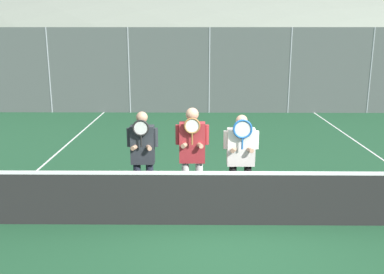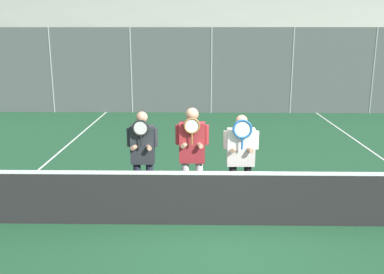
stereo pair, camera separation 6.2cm
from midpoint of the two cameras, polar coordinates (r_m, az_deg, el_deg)
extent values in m
plane|color=#1E4C2D|center=(7.12, 4.35, -11.60)|extent=(120.00, 120.00, 0.00)
ellipsoid|color=gray|center=(62.20, 0.99, 10.98)|extent=(96.43, 53.57, 18.75)
cube|color=#9EA3A8|center=(24.35, -1.53, 9.93)|extent=(18.57, 5.00, 2.82)
cube|color=#4C4C51|center=(24.30, -1.55, 13.67)|extent=(19.07, 5.50, 0.36)
cylinder|color=gray|center=(17.42, -18.64, 8.37)|extent=(0.06, 0.06, 3.23)
cylinder|color=gray|center=(16.68, -8.52, 8.72)|extent=(0.06, 0.06, 3.23)
cylinder|color=gray|center=(16.48, 2.19, 8.80)|extent=(0.06, 0.06, 3.23)
cylinder|color=gray|center=(16.85, 12.79, 8.59)|extent=(0.06, 0.06, 3.23)
cylinder|color=gray|center=(17.75, 22.61, 8.13)|extent=(0.06, 0.06, 3.23)
cube|color=#4C5451|center=(16.48, 2.19, 8.80)|extent=(18.39, 0.02, 3.23)
cube|color=black|center=(6.94, 4.41, -8.38)|extent=(10.83, 0.02, 0.86)
cube|color=white|center=(6.78, 4.48, -4.83)|extent=(10.83, 0.03, 0.06)
cube|color=white|center=(10.54, -19.68, -3.82)|extent=(0.05, 16.00, 0.01)
cylinder|color=#232838|center=(7.64, -7.51, -6.46)|extent=(0.13, 0.13, 0.84)
cylinder|color=#232838|center=(7.61, -5.85, -6.49)|extent=(0.13, 0.13, 0.84)
cube|color=#282D33|center=(7.40, -6.84, -1.01)|extent=(0.40, 0.22, 0.66)
sphere|color=tan|center=(7.29, -6.95, 2.62)|extent=(0.20, 0.20, 0.20)
cylinder|color=#282D33|center=(7.40, -8.61, -0.04)|extent=(0.08, 0.08, 0.32)
cylinder|color=#282D33|center=(7.34, -5.12, -0.05)|extent=(0.08, 0.08, 0.32)
cylinder|color=tan|center=(7.33, -7.70, -1.29)|extent=(0.16, 0.27, 0.08)
cylinder|color=tan|center=(7.30, -6.14, -1.30)|extent=(0.16, 0.27, 0.08)
cylinder|color=black|center=(7.20, -7.04, -0.56)|extent=(0.03, 0.03, 0.20)
torus|color=black|center=(7.14, -7.10, 1.20)|extent=(0.28, 0.03, 0.28)
cylinder|color=silver|center=(7.14, -7.10, 1.20)|extent=(0.23, 0.00, 0.23)
cylinder|color=white|center=(7.54, -1.13, -6.47)|extent=(0.13, 0.13, 0.87)
cylinder|color=white|center=(7.54, 0.71, -6.47)|extent=(0.13, 0.13, 0.87)
cube|color=maroon|center=(7.30, -0.21, -0.72)|extent=(0.44, 0.22, 0.69)
sphere|color=tan|center=(7.20, -0.22, 3.06)|extent=(0.22, 0.22, 0.22)
cylinder|color=maroon|center=(7.28, -2.13, 0.32)|extent=(0.08, 0.08, 0.34)
cylinder|color=maroon|center=(7.27, 1.71, 0.31)|extent=(0.08, 0.08, 0.34)
cylinder|color=tan|center=(7.22, -1.09, -1.01)|extent=(0.16, 0.27, 0.08)
cylinder|color=tan|center=(7.22, 0.65, -1.01)|extent=(0.16, 0.27, 0.08)
cylinder|color=#936033|center=(7.10, -0.23, -0.26)|extent=(0.03, 0.03, 0.20)
torus|color=#936033|center=(7.05, -0.23, 1.50)|extent=(0.27, 0.03, 0.27)
cylinder|color=silver|center=(7.05, -0.23, 1.50)|extent=(0.23, 0.00, 0.23)
cylinder|color=black|center=(7.58, 5.18, -6.64)|extent=(0.13, 0.13, 0.81)
cylinder|color=black|center=(7.61, 7.14, -6.63)|extent=(0.13, 0.13, 0.81)
cube|color=white|center=(7.37, 6.31, -1.32)|extent=(0.47, 0.22, 0.64)
sphere|color=tan|center=(7.27, 6.40, 2.17)|extent=(0.20, 0.20, 0.20)
cylinder|color=white|center=(7.32, 4.30, -0.38)|extent=(0.08, 0.08, 0.31)
cylinder|color=white|center=(7.37, 8.35, -0.39)|extent=(0.08, 0.08, 0.31)
cylinder|color=tan|center=(7.28, 5.45, -1.60)|extent=(0.16, 0.27, 0.08)
cylinder|color=tan|center=(7.30, 7.29, -1.60)|extent=(0.16, 0.27, 0.08)
cylinder|color=#1E5BAD|center=(7.17, 6.47, -0.87)|extent=(0.03, 0.03, 0.20)
torus|color=#1E5BAD|center=(7.11, 6.52, 1.06)|extent=(0.33, 0.04, 0.33)
cylinder|color=silver|center=(7.11, 6.52, 1.06)|extent=(0.27, 0.00, 0.27)
cube|color=slate|center=(19.85, -12.08, 6.76)|extent=(4.77, 1.76, 0.84)
cube|color=#2D3842|center=(19.78, -12.19, 8.96)|extent=(2.62, 1.62, 0.69)
cylinder|color=black|center=(18.75, -7.95, 5.24)|extent=(0.60, 0.16, 0.60)
cylinder|color=black|center=(20.51, -7.23, 5.99)|extent=(0.60, 0.16, 0.60)
cylinder|color=black|center=(19.45, -17.06, 5.07)|extent=(0.60, 0.16, 0.60)
cylinder|color=black|center=(21.15, -15.62, 5.83)|extent=(0.60, 0.16, 0.60)
cube|color=#285638|center=(19.47, 3.07, 6.78)|extent=(4.66, 1.77, 0.75)
cube|color=#2D3842|center=(19.40, 3.10, 8.78)|extent=(2.56, 1.63, 0.61)
cylinder|color=black|center=(18.76, 7.83, 5.25)|extent=(0.60, 0.16, 0.60)
cylinder|color=black|center=(20.53, 7.20, 6.00)|extent=(0.60, 0.16, 0.60)
cylinder|color=black|center=(18.62, -1.51, 5.31)|extent=(0.60, 0.16, 0.60)
cylinder|color=black|center=(20.41, -1.33, 6.06)|extent=(0.60, 0.16, 0.60)
cube|color=navy|center=(20.34, 17.65, 6.62)|extent=(4.63, 1.83, 0.86)
cube|color=#2D3842|center=(20.27, 17.81, 8.81)|extent=(2.55, 1.68, 0.71)
cylinder|color=black|center=(20.03, 22.46, 4.87)|extent=(0.60, 0.16, 0.60)
cylinder|color=black|center=(21.75, 20.67, 5.66)|extent=(0.60, 0.16, 0.60)
cylinder|color=black|center=(19.11, 14.03, 5.12)|extent=(0.60, 0.16, 0.60)
cylinder|color=black|center=(20.91, 12.86, 5.90)|extent=(0.60, 0.16, 0.60)
camera|label=1|loc=(0.03, -90.24, -0.06)|focal=40.00mm
camera|label=2|loc=(0.03, 89.76, 0.06)|focal=40.00mm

